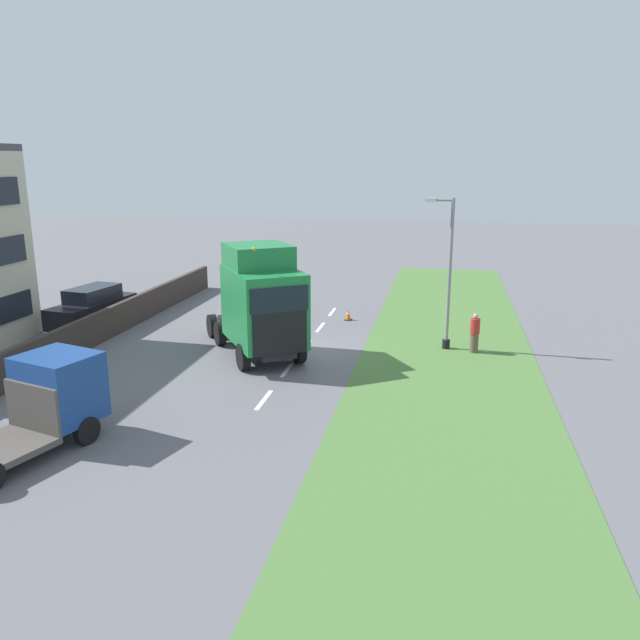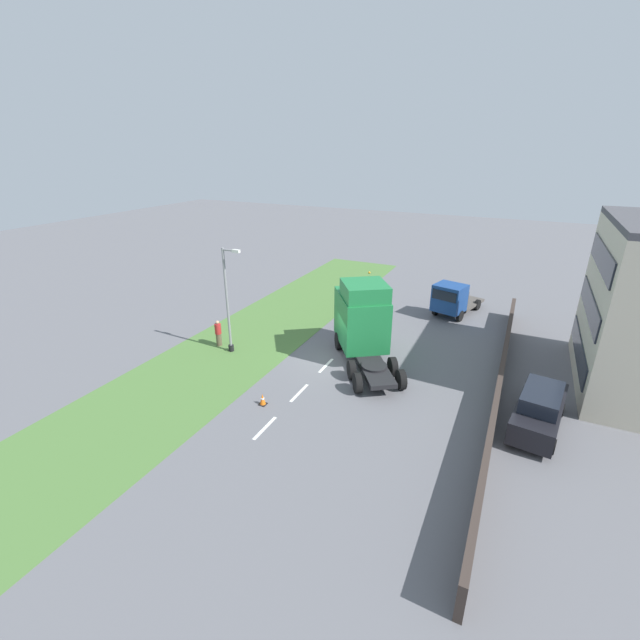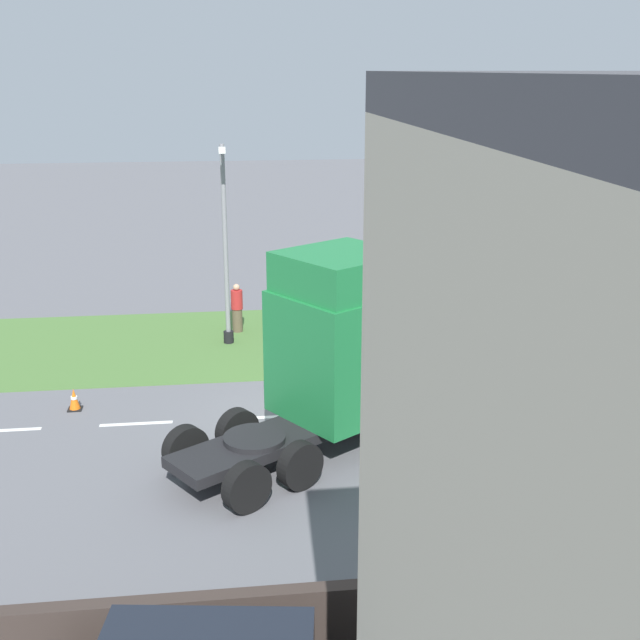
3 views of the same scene
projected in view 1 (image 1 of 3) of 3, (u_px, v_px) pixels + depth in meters
ground_plane at (302, 351)px, 26.26m from camera, size 120.00×120.00×0.00m
grass_verge at (447, 359)px, 25.11m from camera, size 7.00×44.00×0.01m
lane_markings at (306, 346)px, 26.93m from camera, size 0.16×14.60×0.00m
boundary_wall at (106, 324)px, 27.81m from camera, size 0.25×24.00×1.37m
lorry_cab at (261, 303)px, 24.73m from camera, size 5.79×6.87×4.73m
flatbed_truck at (47, 400)px, 17.32m from camera, size 3.32×5.43×2.49m
parked_car at (93, 307)px, 29.86m from camera, size 2.38×4.92×1.93m
lamp_post at (447, 281)px, 25.86m from camera, size 1.28×0.32×6.33m
pedestrian at (475, 333)px, 25.84m from camera, size 0.39×0.39×1.67m
traffic_cone_lead at (348, 314)px, 31.27m from camera, size 0.36×0.36×0.58m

